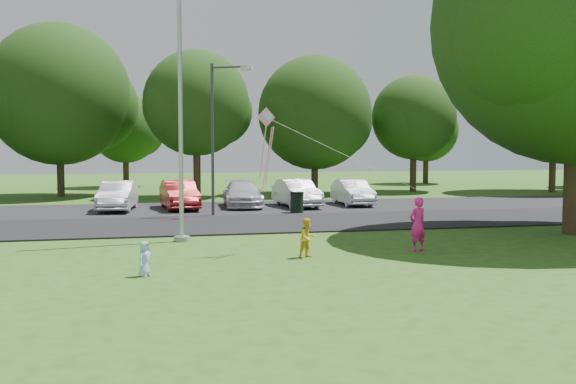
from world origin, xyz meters
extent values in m
plane|color=#295616|center=(0.00, 0.00, 0.00)|extent=(120.00, 120.00, 0.00)
cube|color=black|center=(0.00, 9.00, 0.03)|extent=(60.00, 6.00, 0.06)
cube|color=black|center=(0.00, 15.50, 0.03)|extent=(42.00, 7.00, 0.06)
cylinder|color=#B7BABF|center=(-3.50, 5.00, 5.00)|extent=(0.14, 0.14, 10.00)
cylinder|color=gray|center=(-3.50, 5.00, 0.08)|extent=(0.50, 0.50, 0.16)
cylinder|color=#3F3F44|center=(-1.76, 12.14, 3.29)|extent=(0.13, 0.13, 6.57)
cylinder|color=#3F3F44|center=(-1.05, 11.83, 6.41)|extent=(1.44, 0.70, 0.09)
cube|color=silver|center=(-0.35, 11.53, 6.33)|extent=(0.55, 0.42, 0.15)
cylinder|color=black|center=(2.06, 12.44, 0.47)|extent=(0.58, 0.58, 0.93)
cylinder|color=black|center=(2.06, 12.44, 0.96)|extent=(0.62, 0.62, 0.05)
cylinder|color=#332316|center=(9.79, 3.81, 1.93)|extent=(0.62, 0.62, 3.87)
sphere|color=black|center=(7.82, 2.58, 6.82)|extent=(5.91, 5.91, 5.91)
sphere|color=black|center=(7.49, 2.81, 6.47)|extent=(5.12, 5.12, 5.12)
cylinder|color=#332316|center=(-9.60, 25.24, 1.60)|extent=(0.44, 0.44, 3.19)
sphere|color=black|center=(-9.60, 25.24, 6.17)|extent=(8.50, 8.50, 8.50)
sphere|color=black|center=(-7.68, 26.09, 5.53)|extent=(5.53, 5.53, 5.53)
sphere|color=black|center=(-11.30, 24.17, 5.74)|extent=(5.10, 5.10, 5.10)
cylinder|color=#332316|center=(-1.58, 22.90, 1.71)|extent=(0.44, 0.44, 3.43)
sphere|color=black|center=(-1.58, 22.90, 5.62)|extent=(6.27, 6.27, 6.27)
sphere|color=black|center=(-0.17, 23.53, 5.15)|extent=(4.07, 4.07, 4.07)
sphere|color=black|center=(-2.84, 22.12, 5.31)|extent=(3.76, 3.76, 3.76)
cylinder|color=#332316|center=(6.03, 24.17, 1.33)|extent=(0.44, 0.44, 2.66)
sphere|color=black|center=(6.03, 24.17, 5.20)|extent=(7.27, 7.27, 7.27)
sphere|color=black|center=(7.66, 24.89, 4.66)|extent=(4.72, 4.72, 4.72)
sphere|color=black|center=(4.57, 23.26, 4.84)|extent=(4.36, 4.36, 4.36)
cylinder|color=#332316|center=(13.12, 24.89, 1.51)|extent=(0.44, 0.44, 3.02)
sphere|color=black|center=(13.12, 24.89, 5.00)|extent=(5.67, 5.67, 5.67)
sphere|color=black|center=(14.39, 25.46, 4.58)|extent=(3.68, 3.68, 3.68)
sphere|color=black|center=(11.98, 24.18, 4.72)|extent=(3.40, 3.40, 3.40)
cylinder|color=#332316|center=(21.92, 22.25, 1.71)|extent=(0.44, 0.44, 3.42)
sphere|color=black|center=(21.92, 22.25, 6.49)|extent=(8.77, 8.77, 8.77)
sphere|color=black|center=(23.89, 23.13, 5.84)|extent=(5.70, 5.70, 5.70)
sphere|color=black|center=(20.17, 21.15, 6.06)|extent=(5.26, 5.26, 5.26)
cylinder|color=#332316|center=(-6.00, 34.00, 1.30)|extent=(0.44, 0.44, 2.60)
sphere|color=black|center=(-6.00, 34.00, 4.42)|extent=(5.20, 5.20, 5.20)
sphere|color=black|center=(-4.83, 34.52, 4.03)|extent=(3.38, 3.38, 3.38)
sphere|color=black|center=(-7.04, 33.35, 4.16)|extent=(3.12, 3.12, 3.12)
cylinder|color=#332316|center=(18.00, 33.50, 1.30)|extent=(0.44, 0.44, 2.60)
sphere|color=black|center=(18.00, 33.50, 4.42)|extent=(5.20, 5.20, 5.20)
sphere|color=black|center=(19.17, 34.02, 4.03)|extent=(3.38, 3.38, 3.38)
sphere|color=black|center=(16.96, 32.85, 4.16)|extent=(3.12, 3.12, 3.12)
imported|color=silver|center=(-5.89, 15.24, 0.74)|extent=(1.86, 4.27, 1.37)
imported|color=maroon|center=(-3.03, 15.29, 0.74)|extent=(1.83, 4.25, 1.36)
imported|color=silver|center=(0.07, 15.73, 0.70)|extent=(2.08, 4.51, 1.28)
imported|color=silver|center=(2.70, 15.20, 0.74)|extent=(1.80, 4.24, 1.36)
imported|color=silver|center=(5.73, 15.57, 0.70)|extent=(1.47, 3.94, 1.29)
imported|color=#F4208C|center=(3.04, 1.54, 0.78)|extent=(0.66, 0.54, 1.57)
imported|color=yellow|center=(-0.33, 1.18, 0.54)|extent=(0.65, 0.60, 1.09)
imported|color=#A6C6FF|center=(-4.66, -0.45, 0.41)|extent=(0.44, 0.48, 0.82)
cube|color=pink|center=(-1.29, 2.13, 3.84)|extent=(0.53, 0.19, 0.54)
cube|color=#8CC6E5|center=(-1.24, 2.10, 3.86)|extent=(0.26, 0.10, 0.26)
cylinder|color=white|center=(0.88, 1.84, 2.81)|extent=(4.33, 0.60, 2.07)
cylinder|color=pink|center=(-1.39, 2.13, 2.86)|extent=(0.18, 0.23, 1.44)
cylinder|color=pink|center=(-1.19, 2.18, 2.75)|extent=(0.20, 0.38, 1.64)
cylinder|color=pink|center=(-1.29, 2.05, 2.64)|extent=(0.22, 0.55, 1.83)
camera|label=1|loc=(-4.63, -15.57, 3.00)|focal=40.00mm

